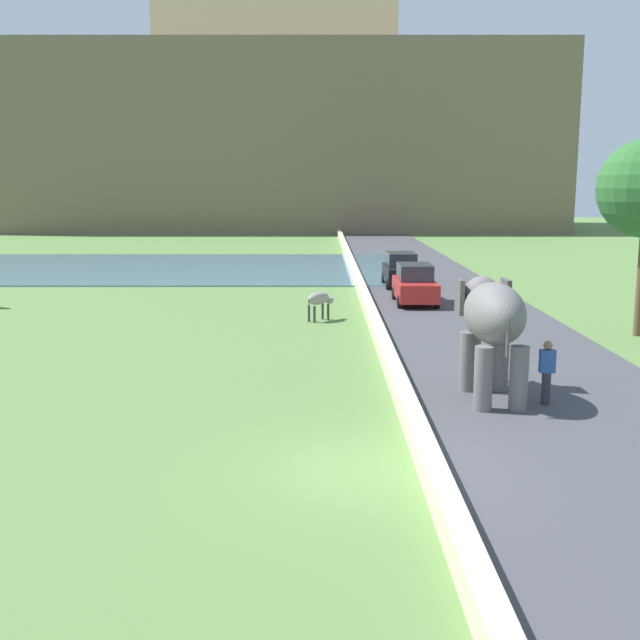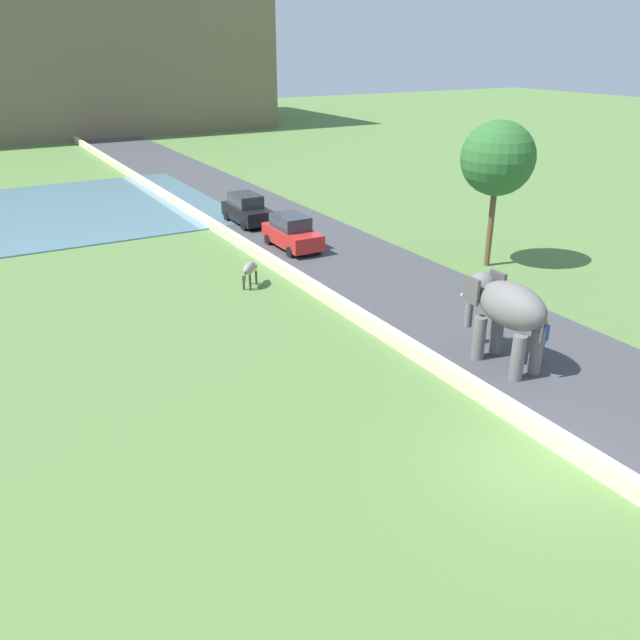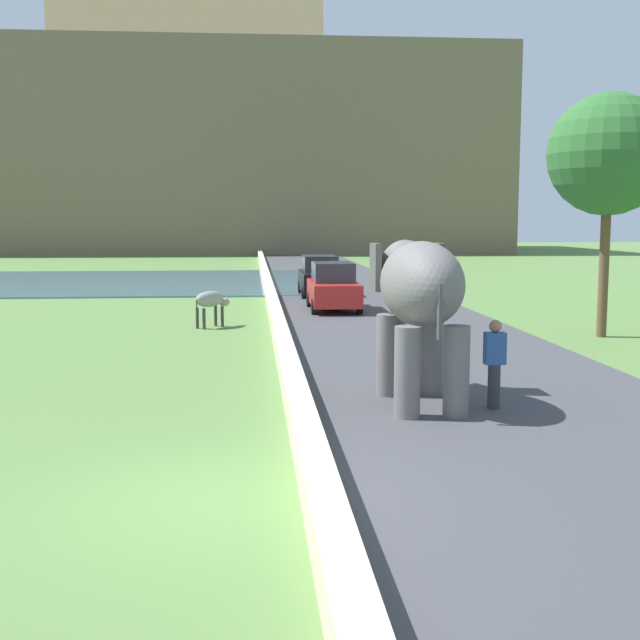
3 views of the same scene
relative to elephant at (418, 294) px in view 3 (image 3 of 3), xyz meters
name	(u,v)px [view 3 (image 3 of 3)]	position (x,y,z in m)	size (l,w,h in m)	color
ground_plane	(217,500)	(-3.42, -4.77, -2.04)	(220.00, 220.00, 0.00)	#567A3D
road_surface	(376,311)	(1.58, 15.23, -2.01)	(7.00, 120.00, 0.06)	#424247
barrier_wall	(274,311)	(-2.22, 13.23, -1.77)	(0.40, 110.00, 0.53)	beige
hill_distant	(191,158)	(-9.42, 76.53, 8.05)	(64.00, 28.00, 20.18)	#75664C
fort_on_hill	(189,32)	(-9.42, 76.53, 21.26)	(28.37, 8.00, 7.66)	#D6BC89
elephant	(418,294)	(0.00, 0.00, 0.00)	(1.45, 3.47, 2.99)	slate
person_beside_elephant	(494,363)	(1.24, -0.60, -1.16)	(0.36, 0.22, 1.63)	#33333D
car_red	(333,287)	(0.00, 15.34, -1.14)	(1.81, 4.01, 1.80)	red
car_black	(320,276)	(0.00, 21.17, -1.14)	(1.80, 4.00, 1.80)	black
cow_grey	(211,301)	(-4.26, 11.17, -1.20)	(1.21, 1.22, 1.15)	gray
tree_mid	(609,155)	(7.07, 8.18, 3.13)	(3.44, 3.44, 6.90)	brown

